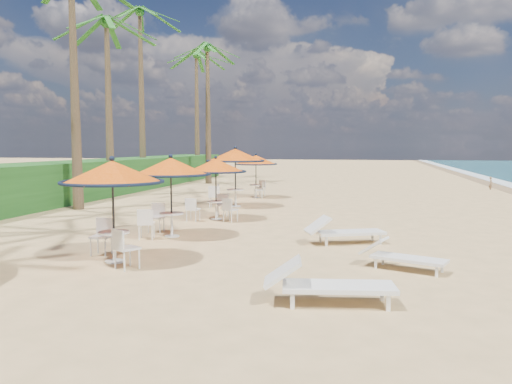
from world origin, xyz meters
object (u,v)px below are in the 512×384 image
at_px(station_0, 112,181).
at_px(station_1, 169,174).
at_px(station_3, 233,161).
at_px(lounger_near, 325,283).
at_px(station_4, 256,164).
at_px(lounger_mid, 400,255).
at_px(station_2, 216,173).
at_px(lounger_far, 342,231).

bearing_deg(station_0, station_1, 90.12).
distance_m(station_3, lounger_near, 13.14).
bearing_deg(station_1, station_4, 89.49).
xyz_separation_m(station_4, lounger_near, (4.70, -15.95, -1.31)).
xyz_separation_m(station_1, lounger_mid, (6.13, -2.46, -1.48)).
xyz_separation_m(station_1, station_2, (0.32, 3.40, -0.16)).
distance_m(station_3, lounger_far, 8.66).
xyz_separation_m(station_4, lounger_far, (4.72, -10.82, -1.32)).
bearing_deg(station_4, lounger_far, -66.41).
relative_size(station_2, lounger_mid, 1.21).
distance_m(station_4, lounger_near, 16.68).
height_order(station_1, station_3, station_3).
height_order(lounger_near, lounger_far, lounger_near).
bearing_deg(station_3, lounger_mid, -57.01).
bearing_deg(lounger_mid, station_1, 179.43).
bearing_deg(lounger_near, station_4, 97.30).
bearing_deg(lounger_mid, station_4, 135.72).
bearing_deg(station_4, lounger_near, -73.57).
bearing_deg(station_0, station_3, 90.18).
bearing_deg(lounger_far, station_2, 120.60).
bearing_deg(station_3, lounger_far, -55.30).
relative_size(station_2, lounger_near, 1.01).
xyz_separation_m(station_1, lounger_far, (4.82, 0.02, -1.43)).
relative_size(station_1, lounger_near, 1.06).
xyz_separation_m(station_0, lounger_far, (4.81, 3.17, -1.44)).
distance_m(station_2, lounger_far, 5.77).
relative_size(lounger_near, lounger_mid, 1.20).
bearing_deg(lounger_far, station_4, 91.13).
height_order(lounger_mid, lounger_far, lounger_far).
height_order(station_0, lounger_far, station_0).
relative_size(station_2, station_4, 1.01).
bearing_deg(station_1, station_3, 90.21).
relative_size(lounger_mid, lounger_far, 0.85).
relative_size(station_4, lounger_far, 1.01).
distance_m(station_2, station_3, 3.65).
bearing_deg(lounger_mid, station_3, 144.32).
relative_size(station_1, station_2, 1.06).
bearing_deg(station_3, station_0, -89.82).
distance_m(station_1, lounger_far, 5.03).
relative_size(station_0, lounger_near, 1.07).
bearing_deg(station_3, station_1, -89.79).
height_order(station_0, station_1, station_0).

